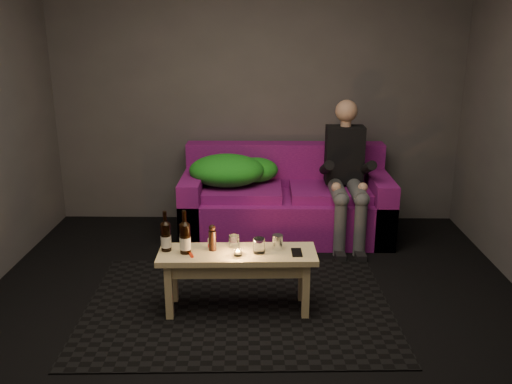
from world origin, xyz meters
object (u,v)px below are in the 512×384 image
person (346,171)px  steel_cup (277,242)px  beer_bottle_a (166,236)px  beer_bottle_b (185,238)px  sofa (285,203)px  coffee_table (237,262)px

person → steel_cup: (-0.64, -1.28, -0.17)m
beer_bottle_a → steel_cup: 0.76m
beer_bottle_b → beer_bottle_a: bearing=163.6°
person → steel_cup: person is taller
steel_cup → sofa: bearing=85.7°
coffee_table → beer_bottle_b: bearing=-176.2°
sofa → coffee_table: 1.54m
sofa → beer_bottle_b: bearing=-115.8°
beer_bottle_b → sofa: bearing=64.2°
person → beer_bottle_a: 1.93m
person → beer_bottle_a: (-1.40, -1.32, -0.12)m
person → steel_cup: 1.44m
person → beer_bottle_b: (-1.27, -1.36, -0.11)m
sofa → beer_bottle_b: 1.70m
coffee_table → beer_bottle_b: 0.40m
person → beer_bottle_a: size_ratio=4.53×
steel_cup → coffee_table: bearing=-168.4°
sofa → beer_bottle_a: (-0.87, -1.47, 0.25)m
coffee_table → beer_bottle_a: beer_bottle_a is taller
sofa → coffee_table: (-0.38, -1.49, 0.06)m
coffee_table → beer_bottle_a: size_ratio=3.84×
beer_bottle_b → steel_cup: bearing=7.2°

